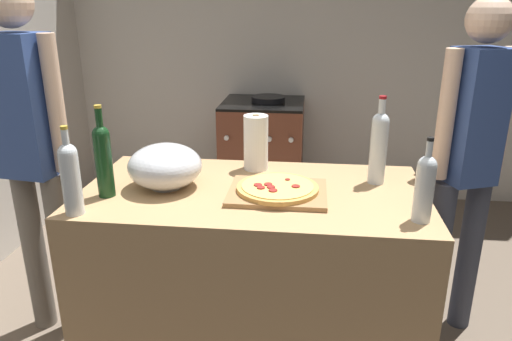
# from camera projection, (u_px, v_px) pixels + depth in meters

# --- Properties ---
(ground_plane) EXTENTS (4.38, 3.58, 0.02)m
(ground_plane) POSITION_uv_depth(u_px,v_px,m) (284.00, 283.00, 2.97)
(ground_plane) COLOR #6B5B4C
(kitchen_wall_rear) EXTENTS (4.38, 0.10, 2.60)m
(kitchen_wall_rear) POSITION_uv_depth(u_px,v_px,m) (299.00, 45.00, 3.97)
(kitchen_wall_rear) COLOR beige
(kitchen_wall_rear) RESTS_ON ground_plane
(counter) EXTENTS (1.44, 0.77, 0.89)m
(counter) POSITION_uv_depth(u_px,v_px,m) (253.00, 280.00, 2.18)
(counter) COLOR tan
(counter) RESTS_ON ground_plane
(cutting_board) EXTENTS (0.40, 0.32, 0.02)m
(cutting_board) POSITION_uv_depth(u_px,v_px,m) (277.00, 192.00, 1.97)
(cutting_board) COLOR #9E7247
(cutting_board) RESTS_ON counter
(pizza) EXTENTS (0.34, 0.34, 0.03)m
(pizza) POSITION_uv_depth(u_px,v_px,m) (277.00, 188.00, 1.96)
(pizza) COLOR tan
(pizza) RESTS_ON cutting_board
(mixing_bowl) EXTENTS (0.31, 0.31, 0.19)m
(mixing_bowl) POSITION_uv_depth(u_px,v_px,m) (165.00, 166.00, 2.02)
(mixing_bowl) COLOR #B2B2B7
(mixing_bowl) RESTS_ON counter
(paper_towel_roll) EXTENTS (0.11, 0.11, 0.26)m
(paper_towel_roll) POSITION_uv_depth(u_px,v_px,m) (256.00, 143.00, 2.24)
(paper_towel_roll) COLOR white
(paper_towel_roll) RESTS_ON counter
(wine_bottle_amber) EXTENTS (0.07, 0.07, 0.38)m
(wine_bottle_amber) POSITION_uv_depth(u_px,v_px,m) (379.00, 145.00, 2.05)
(wine_bottle_amber) COLOR silver
(wine_bottle_amber) RESTS_ON counter
(wine_bottle_clear) EXTENTS (0.07, 0.07, 0.31)m
(wine_bottle_clear) POSITION_uv_depth(u_px,v_px,m) (425.00, 186.00, 1.69)
(wine_bottle_clear) COLOR silver
(wine_bottle_clear) RESTS_ON counter
(wine_bottle_dark) EXTENTS (0.07, 0.07, 0.38)m
(wine_bottle_dark) POSITION_uv_depth(u_px,v_px,m) (103.00, 157.00, 1.91)
(wine_bottle_dark) COLOR #143819
(wine_bottle_dark) RESTS_ON counter
(wine_bottle_green) EXTENTS (0.07, 0.07, 0.34)m
(wine_bottle_green) POSITION_uv_depth(u_px,v_px,m) (70.00, 176.00, 1.75)
(wine_bottle_green) COLOR silver
(wine_bottle_green) RESTS_ON counter
(stove) EXTENTS (0.64, 0.64, 0.93)m
(stove) POSITION_uv_depth(u_px,v_px,m) (263.00, 156.00, 3.91)
(stove) COLOR brown
(stove) RESTS_ON ground_plane
(person_in_stripes) EXTENTS (0.40, 0.23, 1.74)m
(person_in_stripes) POSITION_uv_depth(u_px,v_px,m) (31.00, 143.00, 2.23)
(person_in_stripes) COLOR slate
(person_in_stripes) RESTS_ON ground_plane
(person_in_red) EXTENTS (0.36, 0.26, 1.67)m
(person_in_red) POSITION_uv_depth(u_px,v_px,m) (469.00, 155.00, 2.25)
(person_in_red) COLOR #383D4C
(person_in_red) RESTS_ON ground_plane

